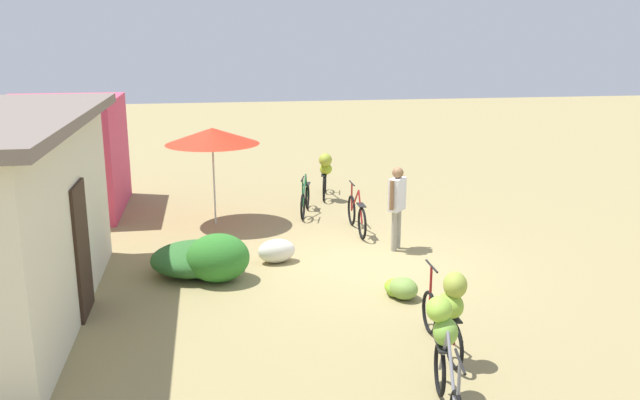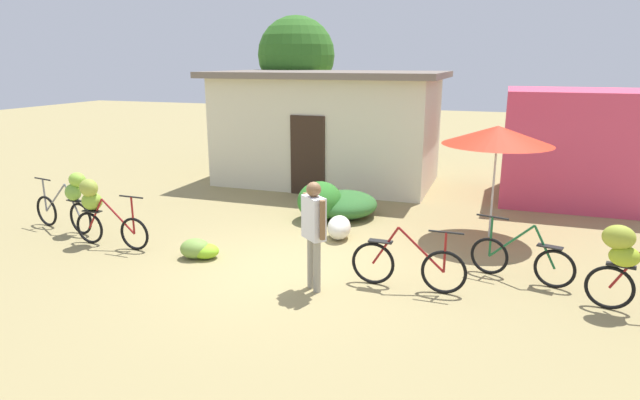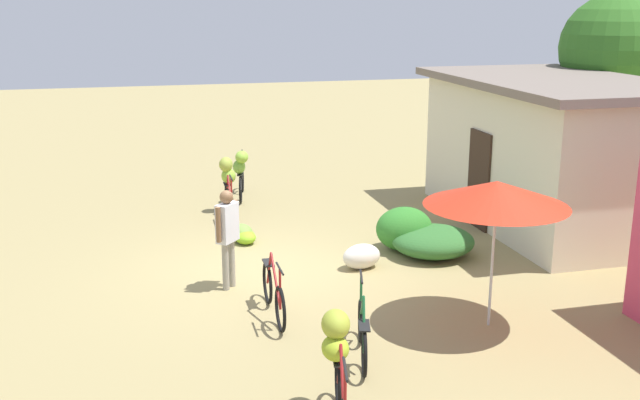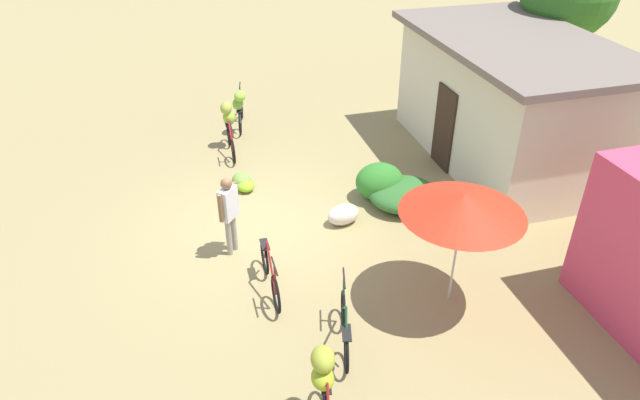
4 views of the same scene
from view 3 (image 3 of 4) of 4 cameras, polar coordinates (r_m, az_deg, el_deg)
The scene contains 14 objects.
ground_plane at distance 13.11m, azimuth -4.46°, elevation -5.44°, with size 60.00×60.00×0.00m, color #968656.
building_low at distance 16.32m, azimuth 17.22°, elevation 3.61°, with size 6.21×3.71×3.03m.
tree_behind_building at distance 19.13m, azimuth 21.38°, elevation 10.62°, with size 2.48×2.48×4.72m.
hedge_bush_front_left at distance 14.13m, azimuth 6.42°, elevation -2.19°, with size 0.94×1.07×0.82m, color #307A28.
hedge_bush_front_right at distance 13.93m, azimuth 8.59°, elevation -3.12°, with size 1.40×1.53×0.55m, color #30682C.
market_umbrella at distance 10.65m, azimuth 13.27°, elevation 0.49°, with size 2.03×2.03×2.15m.
bicycle_leftmost at distance 17.57m, azimuth -6.03°, elevation 2.23°, with size 1.70×0.49×1.22m.
bicycle_near_pile at distance 16.48m, azimuth -7.00°, elevation 1.42°, with size 1.63×0.42×1.24m.
bicycle_center_loaded at distance 11.19m, azimuth -3.54°, elevation -7.10°, with size 1.72×0.14×0.96m.
bicycle_by_shop at distance 9.98m, azimuth 3.24°, elevation -10.10°, with size 1.54×0.45×0.96m.
bicycle_rightmost at distance 8.47m, azimuth 1.35°, elevation -11.95°, with size 1.58×0.45×1.22m.
banana_pile_on_ground at distance 14.64m, azimuth -5.85°, elevation -2.64°, with size 0.77×0.60×0.34m.
produce_sack at distance 13.17m, azimuth 3.18°, elevation -4.30°, with size 0.70×0.44×0.44m, color silver.
person_vendor at distance 12.12m, azimuth -7.05°, elevation -2.20°, with size 0.46×0.41×1.65m.
Camera 3 is at (12.11, -2.06, 4.57)m, focal length 42.11 mm.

